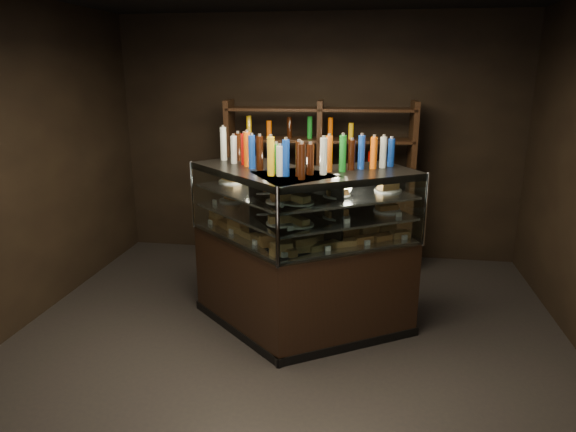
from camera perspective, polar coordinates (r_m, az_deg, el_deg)
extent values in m
plane|color=black|center=(4.61, -0.34, -14.56)|extent=(5.00, 5.00, 0.00)
cube|color=black|center=(6.50, 3.22, 8.55)|extent=(5.00, 0.02, 3.00)
cube|color=black|center=(1.77, -13.92, -13.09)|extent=(5.00, 0.02, 3.00)
cube|color=black|center=(4.68, 5.14, -8.04)|extent=(1.51, 1.29, 0.88)
cube|color=black|center=(4.86, 5.02, -12.38)|extent=(1.55, 1.32, 0.08)
cube|color=black|center=(4.36, 5.48, 4.48)|extent=(1.51, 1.29, 0.06)
cube|color=silver|center=(4.51, 5.28, -2.80)|extent=(1.43, 1.21, 0.02)
cube|color=silver|center=(4.45, 5.35, -0.26)|extent=(1.43, 1.21, 0.02)
cube|color=silver|center=(4.40, 5.42, 2.08)|extent=(1.43, 1.21, 0.02)
cube|color=white|center=(4.13, 7.64, -0.26)|extent=(1.15, 0.72, 0.62)
cylinder|color=silver|center=(4.51, 15.02, 0.71)|extent=(0.03, 0.03, 0.64)
cylinder|color=silver|center=(3.86, -1.15, -1.32)|extent=(0.03, 0.03, 0.64)
cube|color=black|center=(4.82, -2.72, -7.25)|extent=(1.45, 1.42, 0.88)
cube|color=black|center=(4.99, -2.66, -11.49)|extent=(1.49, 1.46, 0.08)
cube|color=black|center=(4.51, -2.90, 4.93)|extent=(1.45, 1.42, 0.06)
cube|color=silver|center=(4.66, -2.79, -2.14)|extent=(1.37, 1.34, 0.02)
cube|color=silver|center=(4.60, -2.83, 0.32)|extent=(1.37, 1.34, 0.02)
cube|color=silver|center=(4.55, -2.86, 2.59)|extent=(1.37, 1.34, 0.02)
cube|color=white|center=(4.39, -6.56, 0.75)|extent=(0.99, 0.93, 0.62)
cylinder|color=silver|center=(3.86, -1.15, -1.32)|extent=(0.03, 0.03, 0.64)
cylinder|color=silver|center=(4.97, -10.56, 2.38)|extent=(0.03, 0.03, 0.64)
cube|color=#BB7943|center=(4.25, -1.29, -3.42)|extent=(0.20, 0.17, 0.06)
cube|color=#BB7943|center=(4.31, 1.05, -3.09)|extent=(0.20, 0.17, 0.06)
cube|color=#BB7943|center=(4.39, 3.32, -2.78)|extent=(0.20, 0.17, 0.06)
cube|color=#BB7943|center=(4.47, 5.50, -2.46)|extent=(0.20, 0.17, 0.06)
cube|color=#BB7943|center=(4.56, 7.60, -2.16)|extent=(0.20, 0.17, 0.06)
cube|color=#BB7943|center=(4.66, 9.61, -1.87)|extent=(0.20, 0.17, 0.06)
cube|color=#BB7943|center=(4.76, 11.55, -1.58)|extent=(0.20, 0.17, 0.06)
cylinder|color=white|center=(4.24, -0.79, -0.79)|extent=(0.24, 0.24, 0.02)
cube|color=#BB7943|center=(4.23, -0.80, -0.34)|extent=(0.19, 0.16, 0.05)
cylinder|color=white|center=(4.45, 5.36, -0.05)|extent=(0.24, 0.24, 0.02)
cube|color=#BB7943|center=(4.44, 5.37, 0.38)|extent=(0.19, 0.16, 0.05)
cylinder|color=white|center=(4.70, 10.90, 0.63)|extent=(0.24, 0.24, 0.02)
cube|color=#BB7943|center=(4.69, 10.92, 1.03)|extent=(0.19, 0.16, 0.05)
cylinder|color=white|center=(4.19, -0.80, 1.66)|extent=(0.24, 0.24, 0.02)
cube|color=#BB7943|center=(4.18, -0.81, 2.12)|extent=(0.19, 0.16, 0.05)
cylinder|color=white|center=(4.40, 5.42, 2.30)|extent=(0.24, 0.24, 0.02)
cube|color=#BB7943|center=(4.39, 5.43, 2.74)|extent=(0.19, 0.16, 0.05)
cylinder|color=white|center=(4.66, 11.02, 2.85)|extent=(0.24, 0.24, 0.02)
cube|color=#BB7943|center=(4.65, 11.04, 3.26)|extent=(0.19, 0.16, 0.05)
cube|color=#BB7943|center=(5.08, -6.81, -0.22)|extent=(0.19, 0.19, 0.06)
cube|color=#BB7943|center=(4.93, -5.66, -0.70)|extent=(0.19, 0.19, 0.06)
cube|color=#BB7943|center=(4.78, -4.44, -1.22)|extent=(0.19, 0.19, 0.06)
cube|color=#BB7943|center=(4.63, -3.14, -1.77)|extent=(0.19, 0.19, 0.06)
cube|color=#BB7943|center=(4.48, -1.76, -2.36)|extent=(0.19, 0.19, 0.06)
cube|color=#BB7943|center=(4.34, -0.27, -2.98)|extent=(0.19, 0.19, 0.06)
cube|color=#BB7943|center=(4.20, 1.31, -3.65)|extent=(0.19, 0.19, 0.06)
cylinder|color=white|center=(5.01, -6.23, 1.77)|extent=(0.24, 0.24, 0.02)
cube|color=#BB7943|center=(5.00, -6.24, 2.16)|extent=(0.18, 0.18, 0.05)
cylinder|color=white|center=(4.59, -2.83, 0.53)|extent=(0.24, 0.24, 0.02)
cube|color=#BB7943|center=(4.58, -2.84, 0.95)|extent=(0.18, 0.18, 0.05)
cylinder|color=white|center=(4.20, 1.22, -0.94)|extent=(0.24, 0.24, 0.02)
cube|color=#BB7943|center=(4.19, 1.22, -0.49)|extent=(0.18, 0.18, 0.05)
cylinder|color=white|center=(4.97, -6.29, 3.87)|extent=(0.24, 0.24, 0.02)
cube|color=#BB7943|center=(4.96, -6.30, 4.26)|extent=(0.18, 0.18, 0.05)
cylinder|color=white|center=(4.55, -2.87, 2.81)|extent=(0.24, 0.24, 0.02)
cube|color=#BB7943|center=(4.54, -2.87, 3.23)|extent=(0.18, 0.18, 0.05)
cylinder|color=white|center=(4.15, 1.23, 1.53)|extent=(0.24, 0.24, 0.02)
cube|color=#BB7943|center=(4.14, 1.23, 1.99)|extent=(0.18, 0.18, 0.05)
cylinder|color=#0F38B2|center=(4.09, -1.53, 6.22)|extent=(0.06, 0.06, 0.28)
cylinder|color=silver|center=(4.07, -1.54, 8.30)|extent=(0.03, 0.03, 0.02)
cylinder|color=#147223|center=(4.13, -0.19, 6.32)|extent=(0.06, 0.06, 0.28)
cylinder|color=silver|center=(4.11, -0.19, 8.38)|extent=(0.03, 0.03, 0.02)
cylinder|color=black|center=(4.17, 1.13, 6.41)|extent=(0.06, 0.06, 0.28)
cylinder|color=silver|center=(4.15, 1.14, 8.45)|extent=(0.03, 0.03, 0.02)
cylinder|color=silver|center=(4.21, 2.42, 6.49)|extent=(0.06, 0.06, 0.28)
cylinder|color=silver|center=(4.19, 2.45, 8.52)|extent=(0.03, 0.03, 0.02)
cylinder|color=#B20C0A|center=(4.26, 3.69, 6.58)|extent=(0.06, 0.06, 0.28)
cylinder|color=silver|center=(4.24, 3.73, 8.58)|extent=(0.03, 0.03, 0.02)
cylinder|color=yellow|center=(4.31, 4.93, 6.65)|extent=(0.06, 0.06, 0.28)
cylinder|color=silver|center=(4.28, 4.98, 8.63)|extent=(0.03, 0.03, 0.02)
cylinder|color=#D8590A|center=(4.35, 6.14, 6.72)|extent=(0.06, 0.06, 0.28)
cylinder|color=silver|center=(4.33, 6.20, 8.68)|extent=(0.03, 0.03, 0.02)
cylinder|color=#0F38B2|center=(4.40, 7.33, 6.79)|extent=(0.06, 0.06, 0.28)
cylinder|color=silver|center=(4.38, 7.40, 8.73)|extent=(0.03, 0.03, 0.02)
cylinder|color=#147223|center=(4.46, 8.49, 6.86)|extent=(0.06, 0.06, 0.28)
cylinder|color=silver|center=(4.43, 8.57, 8.77)|extent=(0.03, 0.03, 0.02)
cylinder|color=black|center=(4.51, 9.62, 6.92)|extent=(0.06, 0.06, 0.28)
cylinder|color=silver|center=(4.49, 9.71, 8.80)|extent=(0.03, 0.03, 0.02)
cylinder|color=silver|center=(4.57, 10.73, 6.97)|extent=(0.06, 0.06, 0.28)
cylinder|color=silver|center=(4.54, 10.83, 8.84)|extent=(0.03, 0.03, 0.02)
cylinder|color=#B20C0A|center=(4.62, 11.81, 7.02)|extent=(0.06, 0.06, 0.28)
cylinder|color=silver|center=(4.60, 11.91, 8.86)|extent=(0.03, 0.03, 0.02)
cylinder|color=#0F38B2|center=(4.95, -6.75, 7.83)|extent=(0.06, 0.06, 0.28)
cylinder|color=silver|center=(4.93, -6.81, 9.56)|extent=(0.03, 0.03, 0.02)
cylinder|color=#147223|center=(4.86, -6.11, 7.70)|extent=(0.06, 0.06, 0.28)
cylinder|color=silver|center=(4.84, -6.16, 9.46)|extent=(0.03, 0.03, 0.02)
cylinder|color=black|center=(4.78, -5.44, 7.57)|extent=(0.06, 0.06, 0.28)
cylinder|color=silver|center=(4.76, -5.49, 9.36)|extent=(0.03, 0.03, 0.02)
cylinder|color=silver|center=(4.69, -4.76, 7.43)|extent=(0.06, 0.06, 0.28)
cylinder|color=silver|center=(4.67, -4.80, 9.25)|extent=(0.03, 0.03, 0.02)
cylinder|color=#B20C0A|center=(4.61, -4.04, 7.29)|extent=(0.06, 0.06, 0.28)
cylinder|color=silver|center=(4.59, -4.08, 9.14)|extent=(0.03, 0.03, 0.02)
cylinder|color=yellow|center=(4.52, -3.31, 7.14)|extent=(0.06, 0.06, 0.28)
cylinder|color=silver|center=(4.50, -3.34, 9.02)|extent=(0.03, 0.03, 0.02)
cylinder|color=#D8590A|center=(4.44, -2.54, 6.98)|extent=(0.06, 0.06, 0.28)
cylinder|color=silver|center=(4.42, -2.56, 8.90)|extent=(0.03, 0.03, 0.02)
cylinder|color=#0F38B2|center=(4.36, -1.74, 6.81)|extent=(0.06, 0.06, 0.28)
cylinder|color=silver|center=(4.33, -1.76, 8.77)|extent=(0.03, 0.03, 0.02)
cylinder|color=#147223|center=(4.27, -0.92, 6.64)|extent=(0.06, 0.06, 0.28)
cylinder|color=silver|center=(4.25, -0.93, 8.64)|extent=(0.03, 0.03, 0.02)
cylinder|color=black|center=(4.19, -0.06, 6.46)|extent=(0.06, 0.06, 0.28)
cylinder|color=silver|center=(4.17, -0.07, 8.49)|extent=(0.03, 0.03, 0.02)
cylinder|color=silver|center=(4.11, 0.82, 6.27)|extent=(0.06, 0.06, 0.28)
cylinder|color=silver|center=(4.09, 0.83, 8.34)|extent=(0.03, 0.03, 0.02)
cylinder|color=#B20C0A|center=(4.04, 1.75, 6.07)|extent=(0.06, 0.06, 0.28)
cylinder|color=silver|center=(4.01, 1.77, 8.18)|extent=(0.03, 0.03, 0.02)
cylinder|color=black|center=(5.11, 11.45, -10.59)|extent=(0.22, 0.22, 0.16)
cone|color=#195A2A|center=(4.99, 11.65, -7.44)|extent=(0.32, 0.32, 0.45)
cone|color=#195A2A|center=(4.93, 11.75, -5.86)|extent=(0.25, 0.25, 0.31)
cube|color=black|center=(6.28, 3.39, -1.54)|extent=(2.21, 0.55, 0.90)
cube|color=black|center=(6.19, -6.46, 7.62)|extent=(0.08, 0.38, 1.10)
cube|color=black|center=(6.06, 3.54, 7.51)|extent=(0.08, 0.38, 1.10)
cube|color=black|center=(6.11, 13.65, 7.17)|extent=(0.08, 0.38, 1.10)
cube|color=black|center=(6.10, 3.50, 5.19)|extent=(2.17, 0.50, 0.03)
cube|color=black|center=(6.04, 3.56, 8.45)|extent=(2.17, 0.50, 0.03)
cube|color=black|center=(6.01, 3.62, 11.76)|extent=(2.17, 0.50, 0.03)
cylinder|color=#0F38B2|center=(6.16, -4.29, 6.47)|extent=(0.06, 0.06, 0.22)
cylinder|color=#147223|center=(6.13, -2.08, 6.45)|extent=(0.06, 0.06, 0.22)
cylinder|color=black|center=(6.10, 0.15, 6.42)|extent=(0.06, 0.06, 0.22)
cylinder|color=silver|center=(6.08, 2.39, 6.37)|extent=(0.06, 0.06, 0.22)
cylinder|color=#B20C0A|center=(6.07, 4.65, 6.32)|extent=(0.06, 0.06, 0.22)
cylinder|color=yellow|center=(6.07, 6.91, 6.26)|extent=(0.06, 0.06, 0.22)
cylinder|color=#D8590A|center=(6.08, 9.16, 6.19)|extent=(0.06, 0.06, 0.22)
cylinder|color=#0F38B2|center=(6.10, 11.40, 6.11)|extent=(0.06, 0.06, 0.22)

